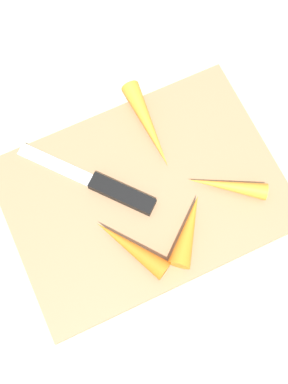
{
  "coord_description": "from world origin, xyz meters",
  "views": [
    {
      "loc": [
        0.08,
        0.18,
        0.64
      ],
      "look_at": [
        0.0,
        0.0,
        0.01
      ],
      "focal_mm": 46.28,
      "sensor_mm": 36.0,
      "label": 1
    }
  ],
  "objects_px": {
    "carrot_long": "(131,247)",
    "carrot_longest": "(148,125)",
    "cutting_board": "(144,193)",
    "carrot_shortest": "(188,230)",
    "knife": "(113,190)",
    "carrot_short": "(227,186)"
  },
  "relations": [
    {
      "from": "cutting_board",
      "to": "knife",
      "type": "xyz_separation_m",
      "value": [
        0.04,
        -0.02,
        0.01
      ]
    },
    {
      "from": "carrot_longest",
      "to": "knife",
      "type": "bearing_deg",
      "value": -50.73
    },
    {
      "from": "carrot_shortest",
      "to": "carrot_long",
      "type": "distance_m",
      "value": 0.08
    },
    {
      "from": "cutting_board",
      "to": "carrot_shortest",
      "type": "height_order",
      "value": "carrot_shortest"
    },
    {
      "from": "cutting_board",
      "to": "carrot_shortest",
      "type": "bearing_deg",
      "value": 110.67
    },
    {
      "from": "cutting_board",
      "to": "carrot_shortest",
      "type": "distance_m",
      "value": 0.08
    },
    {
      "from": "knife",
      "to": "carrot_longest",
      "type": "distance_m",
      "value": 0.1
    },
    {
      "from": "cutting_board",
      "to": "knife",
      "type": "bearing_deg",
      "value": -26.45
    },
    {
      "from": "carrot_long",
      "to": "knife",
      "type": "bearing_deg",
      "value": -37.49
    },
    {
      "from": "cutting_board",
      "to": "carrot_short",
      "type": "distance_m",
      "value": 0.11
    },
    {
      "from": "cutting_board",
      "to": "carrot_longest",
      "type": "height_order",
      "value": "carrot_longest"
    },
    {
      "from": "cutting_board",
      "to": "carrot_shortest",
      "type": "xyz_separation_m",
      "value": [
        -0.03,
        0.07,
        0.02
      ]
    },
    {
      "from": "carrot_short",
      "to": "carrot_long",
      "type": "distance_m",
      "value": 0.15
    },
    {
      "from": "carrot_shortest",
      "to": "carrot_long",
      "type": "xyz_separation_m",
      "value": [
        0.08,
        -0.01,
        -0.0
      ]
    },
    {
      "from": "carrot_short",
      "to": "carrot_long",
      "type": "bearing_deg",
      "value": 42.39
    },
    {
      "from": "knife",
      "to": "carrot_short",
      "type": "relative_size",
      "value": 1.62
    },
    {
      "from": "knife",
      "to": "carrot_shortest",
      "type": "height_order",
      "value": "carrot_shortest"
    },
    {
      "from": "knife",
      "to": "carrot_long",
      "type": "height_order",
      "value": "carrot_long"
    },
    {
      "from": "cutting_board",
      "to": "carrot_shortest",
      "type": "relative_size",
      "value": 3.82
    },
    {
      "from": "carrot_longest",
      "to": "carrot_long",
      "type": "xyz_separation_m",
      "value": [
        0.09,
        0.14,
        0.0
      ]
    },
    {
      "from": "cutting_board",
      "to": "carrot_short",
      "type": "height_order",
      "value": "carrot_short"
    },
    {
      "from": "carrot_long",
      "to": "carrot_longest",
      "type": "bearing_deg",
      "value": -62.35
    }
  ]
}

